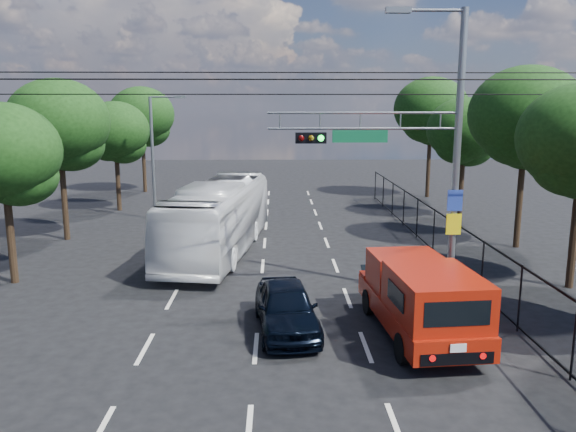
{
  "coord_description": "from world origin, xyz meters",
  "views": [
    {
      "loc": [
        0.58,
        -10.3,
        6.42
      ],
      "look_at": [
        0.97,
        8.38,
        2.8
      ],
      "focal_mm": 35.0,
      "sensor_mm": 36.0,
      "label": 1
    }
  ],
  "objects_px": {
    "white_bus": "(219,217)",
    "white_van": "(192,239)",
    "red_pickup": "(420,297)",
    "navy_hatchback": "(286,307)",
    "signal_mast": "(421,144)"
  },
  "relations": [
    {
      "from": "navy_hatchback",
      "to": "white_bus",
      "type": "distance_m",
      "value": 9.65
    },
    {
      "from": "navy_hatchback",
      "to": "white_bus",
      "type": "height_order",
      "value": "white_bus"
    },
    {
      "from": "white_bus",
      "to": "red_pickup",
      "type": "bearing_deg",
      "value": -47.88
    },
    {
      "from": "white_bus",
      "to": "white_van",
      "type": "bearing_deg",
      "value": -150.24
    },
    {
      "from": "signal_mast",
      "to": "red_pickup",
      "type": "bearing_deg",
      "value": -101.54
    },
    {
      "from": "red_pickup",
      "to": "white_van",
      "type": "xyz_separation_m",
      "value": [
        -7.77,
        9.2,
        -0.46
      ]
    },
    {
      "from": "signal_mast",
      "to": "white_van",
      "type": "xyz_separation_m",
      "value": [
        -8.43,
        5.93,
        -4.54
      ]
    },
    {
      "from": "red_pickup",
      "to": "white_bus",
      "type": "bearing_deg",
      "value": 124.4
    },
    {
      "from": "white_bus",
      "to": "white_van",
      "type": "height_order",
      "value": "white_bus"
    },
    {
      "from": "red_pickup",
      "to": "white_bus",
      "type": "distance_m",
      "value": 11.72
    },
    {
      "from": "white_bus",
      "to": "white_van",
      "type": "xyz_separation_m",
      "value": [
        -1.15,
        -0.47,
        -0.88
      ]
    },
    {
      "from": "navy_hatchback",
      "to": "white_van",
      "type": "distance_m",
      "value": 9.59
    },
    {
      "from": "red_pickup",
      "to": "white_van",
      "type": "height_order",
      "value": "red_pickup"
    },
    {
      "from": "signal_mast",
      "to": "navy_hatchback",
      "type": "xyz_separation_m",
      "value": [
        -4.43,
        -2.78,
        -4.53
      ]
    },
    {
      "from": "red_pickup",
      "to": "white_bus",
      "type": "relative_size",
      "value": 0.53
    }
  ]
}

